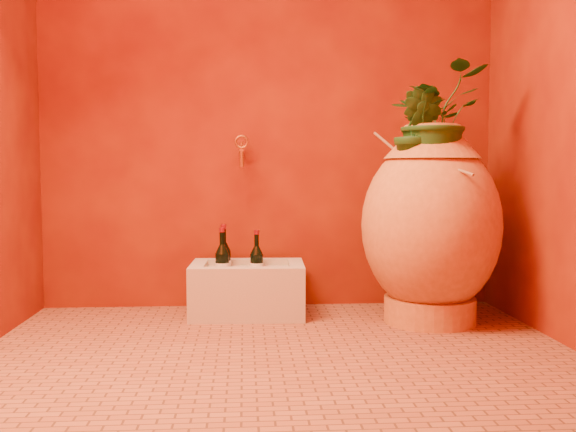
{
  "coord_description": "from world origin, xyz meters",
  "views": [
    {
      "loc": [
        -0.14,
        -2.59,
        0.76
      ],
      "look_at": [
        0.06,
        0.35,
        0.55
      ],
      "focal_mm": 40.0,
      "sensor_mm": 36.0,
      "label": 1
    }
  ],
  "objects": [
    {
      "name": "plant_main",
      "position": [
        0.79,
        0.5,
        1.01
      ],
      "size": [
        0.6,
        0.57,
        0.52
      ],
      "primitive_type": "imported",
      "rotation": [
        0.0,
        0.0,
        0.46
      ],
      "color": "#194518",
      "rests_on": "amphora"
    },
    {
      "name": "wine_bottle_c",
      "position": [
        -0.26,
        0.77,
        0.26
      ],
      "size": [
        0.08,
        0.08,
        0.31
      ],
      "color": "black",
      "rests_on": "stone_basin"
    },
    {
      "name": "plant_side",
      "position": [
        0.69,
        0.45,
        0.95
      ],
      "size": [
        0.29,
        0.28,
        0.42
      ],
      "primitive_type": "imported",
      "rotation": [
        0.0,
        0.0,
        -0.61
      ],
      "color": "#194518",
      "rests_on": "amphora"
    },
    {
      "name": "stone_basin",
      "position": [
        -0.13,
        0.75,
        0.13
      ],
      "size": [
        0.6,
        0.42,
        0.28
      ],
      "rotation": [
        0.0,
        0.0,
        -0.04
      ],
      "color": "#BDB79D",
      "rests_on": "floor"
    },
    {
      "name": "wall_back",
      "position": [
        0.0,
        1.0,
        1.25
      ],
      "size": [
        2.5,
        0.02,
        2.5
      ],
      "primitive_type": "cube",
      "color": "#600F05",
      "rests_on": "ground"
    },
    {
      "name": "wine_bottle_b",
      "position": [
        -0.08,
        0.8,
        0.26
      ],
      "size": [
        0.07,
        0.07,
        0.29
      ],
      "color": "black",
      "rests_on": "stone_basin"
    },
    {
      "name": "wine_bottle_a",
      "position": [
        -0.25,
        0.83,
        0.27
      ],
      "size": [
        0.08,
        0.08,
        0.32
      ],
      "color": "black",
      "rests_on": "stone_basin"
    },
    {
      "name": "wall_tap",
      "position": [
        -0.15,
        0.91,
        0.87
      ],
      "size": [
        0.08,
        0.16,
        0.17
      ],
      "color": "#AD6E28",
      "rests_on": "wall_back"
    },
    {
      "name": "amphora",
      "position": [
        0.78,
        0.53,
        0.49
      ],
      "size": [
        0.71,
        0.71,
        0.99
      ],
      "rotation": [
        0.0,
        0.0,
        -0.03
      ],
      "color": "#C57C37",
      "rests_on": "floor"
    },
    {
      "name": "floor",
      "position": [
        0.0,
        0.0,
        0.0
      ],
      "size": [
        2.5,
        2.5,
        0.0
      ],
      "primitive_type": "plane",
      "color": "brown",
      "rests_on": "ground"
    }
  ]
}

